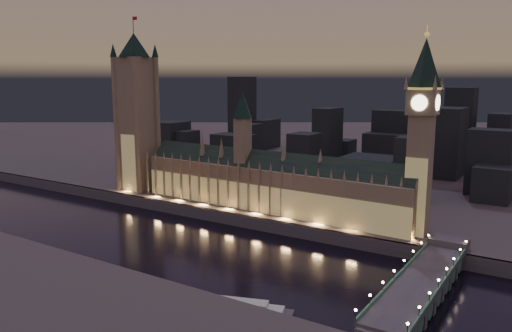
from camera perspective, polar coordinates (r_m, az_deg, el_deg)
The scene contains 9 objects.
ground_plane at distance 295.09m, azimuth -6.69°, elevation -8.76°, with size 2000.00×2000.00×0.00m, color black.
north_bank at distance 761.77m, azimuth 18.98°, elevation 2.59°, with size 2000.00×960.00×8.00m, color #3D4741.
embankment_wall at distance 325.04m, azimuth -2.09°, elevation -6.19°, with size 2000.00×2.50×8.00m, color #424656.
palace_of_westminster at distance 331.79m, azimuth 1.19°, elevation -1.87°, with size 202.00×28.23×78.00m.
victoria_tower at distance 400.64m, azimuth -13.51°, elevation 6.77°, with size 31.68×31.68×132.59m.
elizabeth_tower at distance 286.68m, azimuth 18.44°, elevation 4.93°, with size 18.00×18.00×114.22m.
westminster_bridge at distance 234.48m, azimuth 18.59°, elevation -12.72°, with size 19.06×113.00×15.90m.
river_boat at distance 213.29m, azimuth -1.85°, elevation -15.83°, with size 44.78×24.02×4.50m.
city_backdrop at distance 488.02m, azimuth 15.65°, elevation 2.31°, with size 451.59×215.63×88.64m.
Camera 1 is at (178.85, -214.95, 94.27)m, focal length 35.00 mm.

